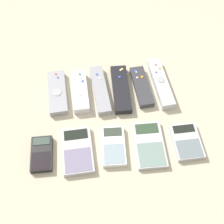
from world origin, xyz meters
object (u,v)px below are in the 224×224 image
object	(u,v)px
remote_0	(57,92)
remote_2	(100,90)
remote_3	(121,89)
remote_5	(161,83)
calculator_0	(42,154)
remote_1	(80,92)
calculator_1	(77,151)
remote_4	(142,87)
calculator_2	(113,146)
calculator_3	(149,145)
calculator_4	(187,142)

from	to	relation	value
remote_0	remote_2	xyz separation A→B (m)	(0.14, -0.00, -0.00)
remote_0	remote_3	xyz separation A→B (m)	(0.21, -0.01, 0.00)
remote_5	calculator_0	size ratio (longest dim) A/B	1.84
remote_1	calculator_1	size ratio (longest dim) A/B	1.07
remote_4	calculator_1	size ratio (longest dim) A/B	1.10
remote_3	remote_4	bearing A→B (deg)	4.00
remote_0	calculator_2	size ratio (longest dim) A/B	1.32
remote_1	calculator_3	bearing A→B (deg)	-49.92
remote_1	calculator_0	world-z (taller)	remote_1
calculator_2	calculator_4	distance (m)	0.22
remote_0	calculator_2	bearing A→B (deg)	-56.17
remote_4	remote_0	bearing A→B (deg)	175.12
remote_5	calculator_3	xyz separation A→B (m)	(-0.08, -0.23, -0.01)
calculator_3	calculator_4	size ratio (longest dim) A/B	1.29
remote_4	calculator_0	size ratio (longest dim) A/B	1.49
remote_4	calculator_3	world-z (taller)	remote_4
remote_1	calculator_1	world-z (taller)	remote_1
calculator_2	remote_3	bearing A→B (deg)	80.03
remote_2	remote_5	xyz separation A→B (m)	(0.21, 0.00, 0.00)
remote_2	calculator_0	size ratio (longest dim) A/B	1.76
remote_4	calculator_4	xyz separation A→B (m)	(0.10, -0.22, -0.00)
remote_5	calculator_2	size ratio (longest dim) A/B	1.56
calculator_0	remote_4	bearing A→B (deg)	33.97
remote_3	calculator_3	distance (m)	0.22
remote_0	remote_1	world-z (taller)	remote_1
remote_4	remote_2	bearing A→B (deg)	175.63
remote_3	remote_5	xyz separation A→B (m)	(0.14, 0.01, 0.00)
remote_5	calculator_2	distance (m)	0.29
remote_4	calculator_2	world-z (taller)	remote_4
remote_5	calculator_1	size ratio (longest dim) A/B	1.37
remote_3	calculator_0	bearing A→B (deg)	-139.26
remote_1	calculator_4	size ratio (longest dim) A/B	1.35
remote_0	remote_4	bearing A→B (deg)	-3.90
calculator_0	calculator_1	bearing A→B (deg)	0.62
remote_0	remote_5	bearing A→B (deg)	-2.60
remote_3	calculator_4	size ratio (longest dim) A/B	1.60
remote_1	calculator_1	bearing A→B (deg)	-96.61
remote_0	calculator_3	distance (m)	0.35
remote_0	remote_3	bearing A→B (deg)	-5.15
remote_0	calculator_2	distance (m)	0.27
remote_1	calculator_4	world-z (taller)	remote_1
remote_4	calculator_1	distance (m)	0.31
remote_3	remote_4	size ratio (longest dim) A/B	1.15
remote_4	remote_5	world-z (taller)	remote_5
remote_0	calculator_0	size ratio (longest dim) A/B	1.56
remote_3	calculator_3	size ratio (longest dim) A/B	1.24
remote_1	remote_5	bearing A→B (deg)	-0.04
remote_0	calculator_0	distance (m)	0.23
calculator_4	remote_2	bearing A→B (deg)	136.11
remote_4	remote_5	bearing A→B (deg)	1.96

